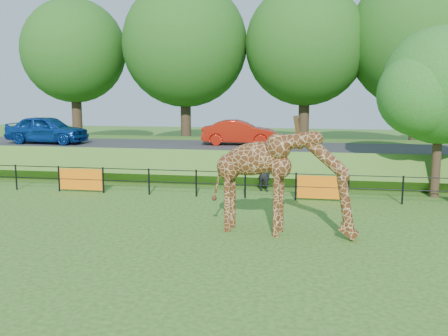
# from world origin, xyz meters

# --- Properties ---
(ground) EXTENTS (90.00, 90.00, 0.00)m
(ground) POSITION_xyz_m (0.00, 0.00, 0.00)
(ground) COLOR #2E5B16
(ground) RESTS_ON ground
(giraffe) EXTENTS (4.49, 1.52, 3.16)m
(giraffe) POSITION_xyz_m (1.77, 3.23, 1.58)
(giraffe) COLOR #4E2710
(giraffe) RESTS_ON ground
(perimeter_fence) EXTENTS (28.07, 0.10, 1.10)m
(perimeter_fence) POSITION_xyz_m (0.00, 8.00, 0.55)
(perimeter_fence) COLOR black
(perimeter_fence) RESTS_ON ground
(embankment) EXTENTS (40.00, 9.00, 1.30)m
(embankment) POSITION_xyz_m (0.00, 15.50, 0.65)
(embankment) COLOR #2E5B16
(embankment) RESTS_ON ground
(road) EXTENTS (40.00, 5.00, 0.12)m
(road) POSITION_xyz_m (0.00, 14.00, 1.36)
(road) COLOR #2A2A2C
(road) RESTS_ON embankment
(car_blue) EXTENTS (4.50, 2.02, 1.50)m
(car_blue) POSITION_xyz_m (-11.53, 13.46, 2.17)
(car_blue) COLOR #1445A5
(car_blue) RESTS_ON road
(car_red) EXTENTS (4.02, 1.69, 1.29)m
(car_red) POSITION_xyz_m (-1.21, 14.64, 2.07)
(car_red) COLOR red
(car_red) RESTS_ON road
(visitor) EXTENTS (0.67, 0.54, 1.59)m
(visitor) POSITION_xyz_m (0.59, 9.56, 0.79)
(visitor) COLOR black
(visitor) RESTS_ON ground
(tree_east) EXTENTS (5.40, 4.71, 6.76)m
(tree_east) POSITION_xyz_m (7.60, 9.63, 4.28)
(tree_east) COLOR black
(tree_east) RESTS_ON ground
(bg_tree_line) EXTENTS (37.30, 8.80, 11.82)m
(bg_tree_line) POSITION_xyz_m (1.89, 22.00, 7.19)
(bg_tree_line) COLOR black
(bg_tree_line) RESTS_ON ground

